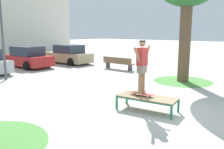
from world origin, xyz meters
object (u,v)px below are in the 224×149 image
at_px(car_red, 27,58).
at_px(light_post, 0,5).
at_px(park_bench, 118,63).
at_px(skate_box, 147,98).
at_px(skater, 142,63).
at_px(car_tan, 68,55).
at_px(skateboard, 141,93).

height_order(car_red, light_post, light_post).
height_order(car_red, park_bench, car_red).
distance_m(skate_box, skater, 1.14).
xyz_separation_m(skater, car_red, (2.34, 11.54, -0.84)).
bearing_deg(park_bench, skater, -134.68).
height_order(skater, car_tan, skater).
bearing_deg(skater, park_bench, 45.32).
relative_size(skate_box, light_post, 0.34).
relative_size(skateboard, car_tan, 0.19).
distance_m(skateboard, car_red, 11.77).
bearing_deg(skater, skate_box, -80.31).
xyz_separation_m(skate_box, skater, (-0.03, 0.20, 1.12)).
bearing_deg(skater, light_post, 95.20).
xyz_separation_m(park_bench, light_post, (-6.63, 2.23, 3.38)).
bearing_deg(park_bench, car_tan, 93.44).
relative_size(park_bench, light_post, 0.41).
distance_m(car_tan, light_post, 7.59).
xyz_separation_m(skateboard, light_post, (-0.74, 8.18, 3.29)).
bearing_deg(car_tan, park_bench, -86.56).
height_order(skate_box, car_tan, car_tan).
xyz_separation_m(skate_box, skateboard, (-0.03, 0.20, 0.12)).
bearing_deg(skate_box, park_bench, 46.44).
relative_size(skate_box, car_red, 0.46).
xyz_separation_m(skater, park_bench, (5.88, 5.95, -1.08)).
bearing_deg(park_bench, light_post, 161.43).
height_order(skate_box, park_bench, park_bench).
bearing_deg(skate_box, car_tan, 63.56).
height_order(skateboard, car_tan, car_tan).
distance_m(skate_box, car_red, 11.97).
bearing_deg(skateboard, park_bench, 45.33).
height_order(skate_box, skater, skater).
distance_m(skate_box, park_bench, 8.49).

